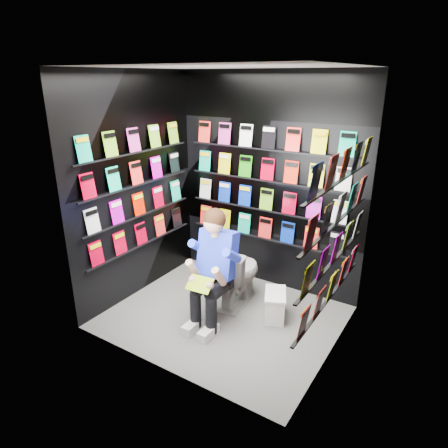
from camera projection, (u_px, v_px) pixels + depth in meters
The scene contains 14 objects.
floor at pixel (223, 317), 4.45m from camera, with size 2.40×2.40×0.00m, color slate.
ceiling at pixel (223, 66), 3.54m from camera, with size 2.40×2.40×0.00m, color white.
wall_back at pixel (268, 184), 4.78m from camera, with size 2.40×0.04×2.60m, color black.
wall_front at pixel (156, 238), 3.20m from camera, with size 2.40×0.04×2.60m, color black.
wall_left at pixel (136, 189), 4.60m from camera, with size 0.04×2.00×2.60m, color black.
wall_right at pixel (342, 229), 3.39m from camera, with size 0.04×2.00×2.60m, color black.
comics_back at pixel (267, 184), 4.76m from camera, with size 2.10×0.06×1.37m, color red, non-canonical shape.
comics_left at pixel (138, 189), 4.58m from camera, with size 0.06×1.70×1.37m, color red, non-canonical shape.
comics_right at pixel (339, 228), 3.40m from camera, with size 0.06×1.70×1.37m, color red, non-canonical shape.
toilet at pixel (237, 274), 4.61m from camera, with size 0.42×0.75×0.73m, color white.
longbox at pixel (275, 306), 4.39m from camera, with size 0.20×0.37×0.28m, color silver.
longbox_lid at pixel (275, 294), 4.34m from camera, with size 0.22×0.39×0.03m, color silver.
reader at pixel (219, 254), 4.17m from camera, with size 0.52×0.76×1.39m, color #071BC6, non-canonical shape.
held_comic at pixel (200, 284), 3.96m from camera, with size 0.26×0.01×0.18m, color #1B9D1B.
Camera 1 is at (2.05, -3.21, 2.53)m, focal length 32.00 mm.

